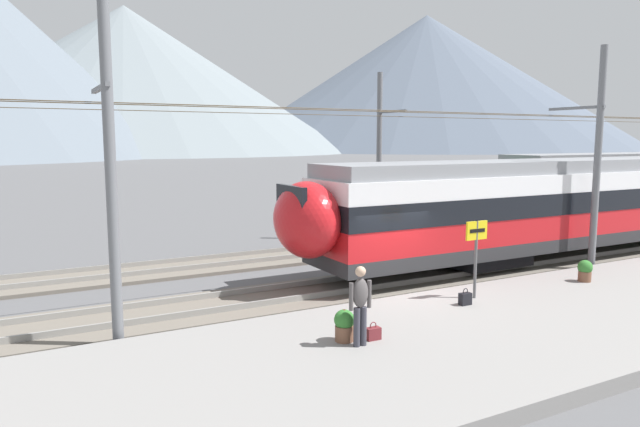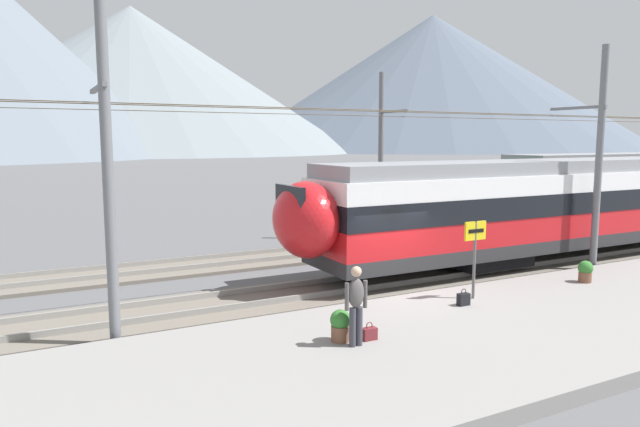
% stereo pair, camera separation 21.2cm
% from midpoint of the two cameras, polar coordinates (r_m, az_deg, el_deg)
% --- Properties ---
extents(ground_plane, '(400.00, 400.00, 0.00)m').
position_cam_midpoint_polar(ground_plane, '(16.99, 7.40, -8.40)').
color(ground_plane, '#565659').
extents(platform_slab, '(120.00, 6.38, 0.33)m').
position_cam_midpoint_polar(platform_slab, '(14.06, 16.87, -11.34)').
color(platform_slab, gray).
rests_on(platform_slab, ground).
extents(track_near, '(120.00, 3.00, 0.28)m').
position_cam_midpoint_polar(track_near, '(18.13, 4.75, -7.13)').
color(track_near, '#6B6359').
rests_on(track_near, ground).
extents(track_far, '(120.00, 3.00, 0.28)m').
position_cam_midpoint_polar(track_far, '(22.62, -2.43, -4.20)').
color(track_far, '#6B6359').
rests_on(track_far, ground).
extents(catenary_mast_west, '(45.92, 2.25, 8.43)m').
position_cam_midpoint_polar(catenary_mast_west, '(13.11, -20.02, 5.80)').
color(catenary_mast_west, slate).
rests_on(catenary_mast_west, ground).
extents(catenary_mast_mid, '(45.92, 2.25, 7.72)m').
position_cam_midpoint_polar(catenary_mast_mid, '(21.87, 25.89, 5.13)').
color(catenary_mast_mid, slate).
rests_on(catenary_mast_mid, ground).
extents(catenary_mast_far_side, '(45.92, 2.13, 7.58)m').
position_cam_midpoint_polar(catenary_mast_far_side, '(26.27, 6.45, 5.95)').
color(catenary_mast_far_side, slate).
rests_on(catenary_mast_far_side, ground).
extents(platform_sign, '(0.70, 0.08, 2.10)m').
position_cam_midpoint_polar(platform_sign, '(15.94, 15.48, -2.75)').
color(platform_sign, '#59595B').
rests_on(platform_sign, platform_slab).
extents(passenger_walking, '(0.53, 0.22, 1.69)m').
position_cam_midpoint_polar(passenger_walking, '(12.01, 4.11, -8.72)').
color(passenger_walking, '#383842').
rests_on(passenger_walking, platform_slab).
extents(handbag_beside_passenger, '(0.32, 0.18, 0.39)m').
position_cam_midpoint_polar(handbag_beside_passenger, '(12.63, 5.40, -11.76)').
color(handbag_beside_passenger, maroon).
rests_on(handbag_beside_passenger, platform_slab).
extents(handbag_near_sign, '(0.32, 0.18, 0.44)m').
position_cam_midpoint_polar(handbag_near_sign, '(15.51, 14.42, -8.22)').
color(handbag_near_sign, black).
rests_on(handbag_near_sign, platform_slab).
extents(potted_plant_platform_edge, '(0.43, 0.43, 0.66)m').
position_cam_midpoint_polar(potted_plant_platform_edge, '(19.14, 25.11, -5.13)').
color(potted_plant_platform_edge, brown).
rests_on(potted_plant_platform_edge, platform_slab).
extents(potted_plant_by_shelter, '(0.44, 0.44, 0.69)m').
position_cam_midpoint_polar(potted_plant_by_shelter, '(12.43, 2.53, -10.90)').
color(potted_plant_by_shelter, brown).
rests_on(potted_plant_by_shelter, platform_slab).
extents(mountain_central_peak, '(160.85, 160.85, 51.49)m').
position_cam_midpoint_polar(mountain_central_peak, '(221.69, -18.04, 12.47)').
color(mountain_central_peak, slate).
rests_on(mountain_central_peak, ground).
extents(mountain_right_ridge, '(187.30, 187.30, 60.21)m').
position_cam_midpoint_polar(mountain_right_ridge, '(273.46, 11.03, 12.57)').
color(mountain_right_ridge, '#515B6B').
rests_on(mountain_right_ridge, ground).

